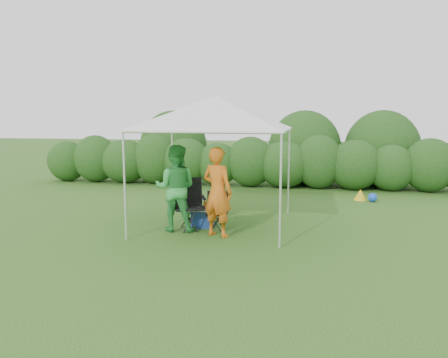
% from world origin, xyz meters
% --- Properties ---
extents(ground, '(70.00, 70.00, 0.00)m').
position_xyz_m(ground, '(0.00, 0.00, 0.00)').
color(ground, '#386520').
extents(hedge, '(15.45, 1.53, 1.80)m').
position_xyz_m(hedge, '(0.11, 6.00, 0.82)').
color(hedge, '#244E19').
rests_on(hedge, ground).
extents(canopy, '(3.10, 3.10, 2.83)m').
position_xyz_m(canopy, '(0.00, 0.50, 2.46)').
color(canopy, silver).
rests_on(canopy, ground).
extents(chair_right, '(0.54, 0.50, 0.81)m').
position_xyz_m(chair_right, '(0.09, 0.14, 0.46)').
color(chair_right, black).
rests_on(chair_right, ground).
extents(chair_left, '(0.81, 0.78, 1.09)m').
position_xyz_m(chair_left, '(-0.52, 0.06, 0.61)').
color(chair_left, black).
rests_on(chair_left, ground).
extents(man, '(0.77, 0.65, 1.81)m').
position_xyz_m(man, '(0.21, -0.42, 0.90)').
color(man, orange).
rests_on(man, ground).
extents(woman, '(0.94, 0.77, 1.82)m').
position_xyz_m(woman, '(-0.74, -0.15, 0.91)').
color(woman, green).
rests_on(woman, ground).
extents(cooler, '(0.50, 0.38, 0.41)m').
position_xyz_m(cooler, '(-0.26, 0.23, 0.20)').
color(cooler, navy).
rests_on(cooler, ground).
extents(bottle, '(0.06, 0.06, 0.22)m').
position_xyz_m(bottle, '(-0.20, 0.19, 0.52)').
color(bottle, '#592D0C').
rests_on(bottle, cooler).
extents(lawn_toy, '(0.63, 0.52, 0.31)m').
position_xyz_m(lawn_toy, '(3.55, 4.09, 0.15)').
color(lawn_toy, gold).
rests_on(lawn_toy, ground).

